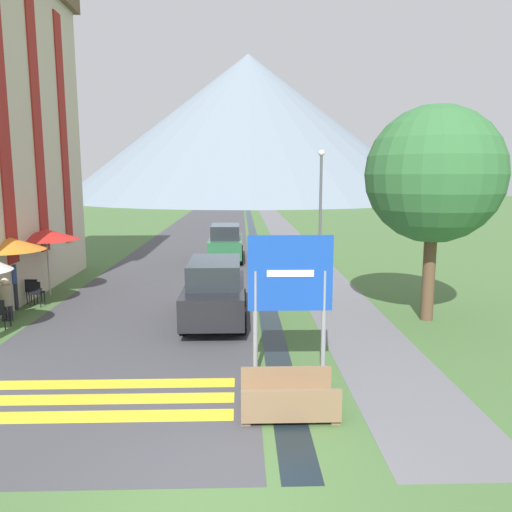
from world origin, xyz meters
TOP-DOWN VIEW (x-y plane):
  - ground_plane at (0.00, 20.00)m, footprint 160.00×160.00m
  - road at (-2.50, 30.00)m, footprint 6.40×60.00m
  - footpath at (3.60, 30.00)m, footprint 2.20×60.00m
  - drainage_channel at (1.20, 30.00)m, footprint 0.60×60.00m
  - crosswalk_marking at (-2.50, 2.80)m, footprint 5.44×1.84m
  - mountain_distant at (1.77, 89.92)m, footprint 68.42×68.42m
  - road_sign at (1.37, 3.84)m, footprint 1.76×0.11m
  - footbridge at (1.20, 2.17)m, footprint 1.70×1.10m
  - parked_car_near at (-0.40, 8.02)m, footprint 1.79×4.50m
  - parked_car_far at (-0.42, 18.48)m, footprint 1.71×3.99m
  - cafe_chair_far_right at (-6.54, 10.09)m, footprint 0.40×0.40m
  - cafe_chair_far_left at (-6.28, 9.70)m, footprint 0.40×0.40m
  - cafe_chair_middle at (-6.83, 8.53)m, footprint 0.40×0.40m
  - cafe_umbrella_middle_orange at (-6.81, 9.19)m, footprint 2.21×2.21m
  - cafe_umbrella_rear_red at (-6.45, 11.31)m, footprint 2.23×2.23m
  - person_seated_near at (-6.49, 8.14)m, footprint 0.32×0.32m
  - person_standing_terrace at (-6.87, 9.37)m, footprint 0.32×0.32m
  - streetlamp at (3.83, 15.54)m, footprint 0.28×0.28m
  - tree_by_path at (5.83, 7.90)m, footprint 3.88×3.88m

SIDE VIEW (x-z plane):
  - ground_plane at x=0.00m, z-range 0.00..0.00m
  - drainage_channel at x=1.20m, z-range 0.00..0.00m
  - road at x=-2.50m, z-range 0.00..0.01m
  - footpath at x=3.60m, z-range 0.00..0.01m
  - crosswalk_marking at x=-2.50m, z-range 0.00..0.01m
  - footbridge at x=1.20m, z-range -0.10..0.55m
  - cafe_chair_far_right at x=-6.54m, z-range 0.09..0.94m
  - cafe_chair_far_left at x=-6.28m, z-range 0.09..0.94m
  - cafe_chair_middle at x=-6.83m, z-range 0.09..0.94m
  - person_seated_near at x=-6.49m, z-range 0.07..1.35m
  - parked_car_far at x=-0.42m, z-range 0.00..1.82m
  - parked_car_near at x=-0.40m, z-range 0.00..1.82m
  - person_standing_terrace at x=-6.87m, z-range 0.13..1.77m
  - road_sign at x=1.37m, z-range 0.45..3.46m
  - cafe_umbrella_middle_orange at x=-6.81m, z-range 0.96..3.32m
  - cafe_umbrella_rear_red at x=-6.45m, z-range 0.99..3.36m
  - streetlamp at x=3.83m, z-range 0.48..5.80m
  - tree_by_path at x=5.83m, z-range 1.13..7.31m
  - mountain_distant at x=1.77m, z-range 0.00..26.42m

